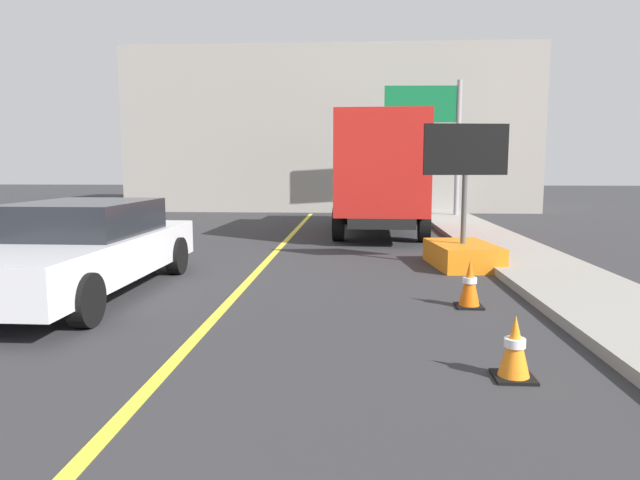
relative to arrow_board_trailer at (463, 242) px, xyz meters
The scene contains 8 objects.
lane_center_stripe 7.13m from the arrow_board_trailer, 122.68° to the right, with size 0.14×36.00×0.01m, color yellow.
arrow_board_trailer is the anchor object (origin of this frame).
box_truck 5.77m from the arrow_board_trailer, 103.73° to the left, with size 2.64×6.83×3.26m.
pickup_car 6.75m from the arrow_board_trailer, 156.39° to the right, with size 2.12×5.14×1.38m.
highway_guide_sign 10.70m from the arrow_board_trailer, 85.04° to the left, with size 2.79×0.25×5.00m.
far_building_block 17.89m from the arrow_board_trailer, 100.29° to the left, with size 17.43×9.52×6.87m, color gray.
traffic_cone_mid_lane 5.87m from the arrow_board_trailer, 96.10° to the right, with size 0.36×0.36×0.59m.
traffic_cone_far_lane 3.24m from the arrow_board_trailer, 98.91° to the right, with size 0.36×0.36×0.66m.
Camera 1 is at (1.77, 1.13, 1.91)m, focal length 31.75 mm.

